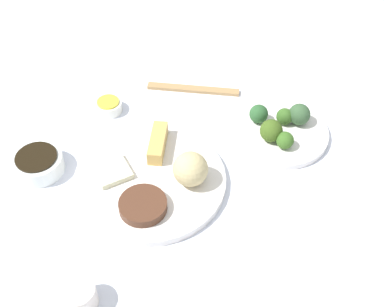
{
  "coord_description": "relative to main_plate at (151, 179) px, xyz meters",
  "views": [
    {
      "loc": [
        0.57,
        -0.28,
        0.78
      ],
      "look_at": [
        0.01,
        0.09,
        0.06
      ],
      "focal_mm": 46.39,
      "sensor_mm": 36.0,
      "label": 1
    }
  ],
  "objects": [
    {
      "name": "tabletop",
      "position": [
        0.0,
        -0.0,
        -0.02
      ],
      "size": [
        2.2,
        2.2,
        0.02
      ],
      "primitive_type": "cube",
      "color": "white",
      "rests_on": "ground"
    },
    {
      "name": "main_plate",
      "position": [
        0.0,
        0.0,
        0.0
      ],
      "size": [
        0.3,
        0.3,
        0.02
      ],
      "primitive_type": "cylinder",
      "color": "white",
      "rests_on": "tabletop"
    },
    {
      "name": "rice_scoop",
      "position": [
        0.05,
        0.06,
        0.04
      ],
      "size": [
        0.07,
        0.07,
        0.07
      ],
      "primitive_type": "sphere",
      "color": "tan",
      "rests_on": "main_plate"
    },
    {
      "name": "spring_roll",
      "position": [
        -0.06,
        0.05,
        0.02
      ],
      "size": [
        0.09,
        0.09,
        0.03
      ],
      "primitive_type": "cube",
      "rotation": [
        0.0,
        0.0,
        2.45
      ],
      "color": "tan",
      "rests_on": "main_plate"
    },
    {
      "name": "crab_rangoon_wonton",
      "position": [
        -0.05,
        -0.06,
        0.01
      ],
      "size": [
        0.07,
        0.07,
        0.01
      ],
      "primitive_type": "cube",
      "rotation": [
        0.0,
        0.0,
        -0.11
      ],
      "color": "beige",
      "rests_on": "main_plate"
    },
    {
      "name": "stir_fry_heap",
      "position": [
        0.06,
        -0.05,
        0.02
      ],
      "size": [
        0.09,
        0.09,
        0.02
      ],
      "primitive_type": "cylinder",
      "color": "#4E2D1D",
      "rests_on": "main_plate"
    },
    {
      "name": "broccoli_plate",
      "position": [
        0.04,
        0.3,
        -0.0
      ],
      "size": [
        0.21,
        0.21,
        0.01
      ],
      "primitive_type": "cylinder",
      "color": "white",
      "rests_on": "tabletop"
    },
    {
      "name": "broccoli_floret_0",
      "position": [
        0.04,
        0.35,
        0.03
      ],
      "size": [
        0.05,
        0.05,
        0.05
      ],
      "primitive_type": "sphere",
      "color": "#365734",
      "rests_on": "broccoli_plate"
    },
    {
      "name": "broccoli_floret_1",
      "position": [
        0.03,
        0.32,
        0.02
      ],
      "size": [
        0.04,
        0.04,
        0.04
      ],
      "primitive_type": "sphere",
      "color": "#365E22",
      "rests_on": "broccoli_plate"
    },
    {
      "name": "broccoli_floret_2",
      "position": [
        0.05,
        0.26,
        0.03
      ],
      "size": [
        0.05,
        0.05,
        0.05
      ],
      "primitive_type": "sphere",
      "color": "#3D591B",
      "rests_on": "broccoli_plate"
    },
    {
      "name": "broccoli_floret_3",
      "position": [
        -0.01,
        0.28,
        0.03
      ],
      "size": [
        0.04,
        0.04,
        0.04
      ],
      "primitive_type": "sphere",
      "color": "#2A572C",
      "rests_on": "broccoli_plate"
    },
    {
      "name": "broccoli_floret_5",
      "position": [
        0.08,
        0.27,
        0.02
      ],
      "size": [
        0.04,
        0.04,
        0.04
      ],
      "primitive_type": "sphere",
      "color": "#396322",
      "rests_on": "broccoli_plate"
    },
    {
      "name": "soy_sauce_bowl",
      "position": [
        -0.15,
        -0.17,
        0.01
      ],
      "size": [
        0.1,
        0.1,
        0.04
      ],
      "primitive_type": "cylinder",
      "color": "white",
      "rests_on": "tabletop"
    },
    {
      "name": "soy_sauce_bowl_liquid",
      "position": [
        -0.15,
        -0.17,
        0.03
      ],
      "size": [
        0.08,
        0.08,
        0.0
      ],
      "primitive_type": "cylinder",
      "color": "black",
      "rests_on": "soy_sauce_bowl"
    },
    {
      "name": "sauce_ramekin_hot_mustard",
      "position": [
        -0.24,
        0.03,
        0.0
      ],
      "size": [
        0.06,
        0.06,
        0.02
      ],
      "primitive_type": "cylinder",
      "color": "white",
      "rests_on": "tabletop"
    },
    {
      "name": "sauce_ramekin_hot_mustard_liquid",
      "position": [
        -0.24,
        0.03,
        0.02
      ],
      "size": [
        0.05,
        0.05,
        0.0
      ],
      "primitive_type": "cylinder",
      "color": "yellow",
      "rests_on": "sauce_ramekin_hot_mustard"
    },
    {
      "name": "teacup",
      "position": [
        0.16,
        -0.23,
        0.02
      ],
      "size": [
        0.06,
        0.06,
        0.05
      ],
      "primitive_type": "cylinder",
      "color": "white",
      "rests_on": "tabletop"
    },
    {
      "name": "chopsticks_pair",
      "position": [
        -0.19,
        0.23,
        -0.0
      ],
      "size": [
        0.16,
        0.18,
        0.01
      ],
      "primitive_type": "cube",
      "rotation": [
        0.0,
        0.0,
        0.85
      ],
      "color": "#A67F50",
      "rests_on": "tabletop"
    }
  ]
}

